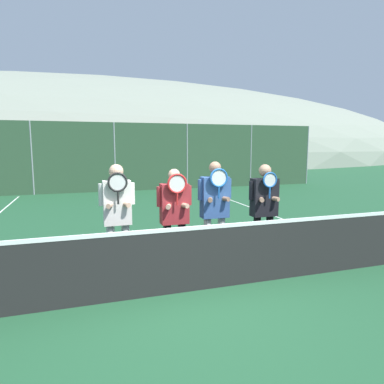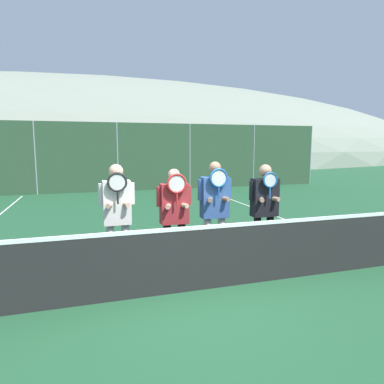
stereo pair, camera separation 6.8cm
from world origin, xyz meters
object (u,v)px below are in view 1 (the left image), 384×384
object	(u,v)px
car_center	(191,166)
player_center_right	(215,205)
player_rightmost	(264,205)
player_center_left	(175,212)
player_leftmost	(117,211)
car_left_of_center	(99,168)

from	to	relation	value
car_center	player_center_right	bearing A→B (deg)	-106.09
player_rightmost	car_center	xyz separation A→B (m)	(2.83, 13.08, -0.14)
player_center_right	player_rightmost	size ratio (longest dim) A/B	1.03
player_center_left	car_center	bearing A→B (deg)	71.07
player_leftmost	player_center_right	world-z (taller)	player_center_right
player_rightmost	car_center	size ratio (longest dim) A/B	0.40
player_center_right	car_center	size ratio (longest dim) A/B	0.41
player_center_right	player_leftmost	bearing A→B (deg)	179.25
car_left_of_center	car_center	distance (m)	5.04
player_center_left	car_center	distance (m)	13.83
player_center_left	player_rightmost	world-z (taller)	player_rightmost
player_leftmost	car_center	bearing A→B (deg)	67.49
car_left_of_center	player_center_left	bearing A→B (deg)	-87.53
player_leftmost	car_left_of_center	distance (m)	12.79
car_left_of_center	car_center	xyz separation A→B (m)	(5.04, 0.25, -0.03)
player_leftmost	car_center	size ratio (longest dim) A/B	0.41
player_rightmost	car_left_of_center	xyz separation A→B (m)	(-2.21, 12.83, -0.11)
player_leftmost	car_center	distance (m)	14.11
player_center_left	car_left_of_center	size ratio (longest dim) A/B	0.38
player_leftmost	car_center	world-z (taller)	player_leftmost
player_leftmost	player_rightmost	size ratio (longest dim) A/B	1.02
player_center_right	car_left_of_center	distance (m)	12.87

